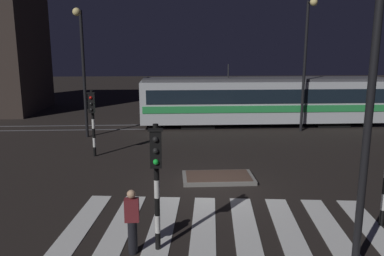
# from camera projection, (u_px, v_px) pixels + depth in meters

# --- Properties ---
(ground_plane) EXTENTS (120.00, 120.00, 0.00)m
(ground_plane) POSITION_uv_depth(u_px,v_px,m) (212.00, 188.00, 14.38)
(ground_plane) COLOR black
(rail_near) EXTENTS (80.00, 0.12, 0.03)m
(rail_near) POSITION_uv_depth(u_px,v_px,m) (194.00, 129.00, 25.01)
(rail_near) COLOR #59595E
(rail_near) RESTS_ON ground
(rail_far) EXTENTS (80.00, 0.12, 0.03)m
(rail_far) POSITION_uv_depth(u_px,v_px,m) (193.00, 124.00, 26.41)
(rail_far) COLOR #59595E
(rail_far) RESTS_ON ground
(crosswalk_zebra) EXTENTS (9.69, 5.61, 0.02)m
(crosswalk_zebra) POSITION_uv_depth(u_px,v_px,m) (225.00, 229.00, 11.08)
(crosswalk_zebra) COLOR silver
(crosswalk_zebra) RESTS_ON ground
(traffic_island) EXTENTS (2.83, 1.58, 0.18)m
(traffic_island) POSITION_uv_depth(u_px,v_px,m) (218.00, 178.00, 15.27)
(traffic_island) COLOR slate
(traffic_island) RESTS_ON ground
(traffic_light_corner_far_left) EXTENTS (0.36, 0.42, 3.22)m
(traffic_light_corner_far_left) POSITION_uv_depth(u_px,v_px,m) (92.00, 114.00, 18.12)
(traffic_light_corner_far_left) COLOR black
(traffic_light_corner_far_left) RESTS_ON ground
(traffic_light_kerb_mid_left) EXTENTS (0.36, 0.42, 3.34)m
(traffic_light_kerb_mid_left) POSITION_uv_depth(u_px,v_px,m) (156.00, 170.00, 9.45)
(traffic_light_kerb_mid_left) COLOR black
(traffic_light_kerb_mid_left) RESTS_ON ground
(street_lamp_trackside_right) EXTENTS (0.44, 1.21, 7.98)m
(street_lamp_trackside_right) POSITION_uv_depth(u_px,v_px,m) (307.00, 51.00, 23.12)
(street_lamp_trackside_right) COLOR black
(street_lamp_trackside_right) RESTS_ON ground
(street_lamp_near_kerb) EXTENTS (0.44, 1.21, 7.09)m
(street_lamp_near_kerb) POSITION_uv_depth(u_px,v_px,m) (379.00, 80.00, 8.05)
(street_lamp_near_kerb) COLOR black
(street_lamp_near_kerb) RESTS_ON ground
(street_lamp_trackside_left) EXTENTS (0.44, 1.21, 7.29)m
(street_lamp_trackside_left) POSITION_uv_depth(u_px,v_px,m) (82.00, 58.00, 21.54)
(street_lamp_trackside_left) COLOR black
(street_lamp_trackside_left) RESTS_ON ground
(tram) EXTENTS (16.63, 2.58, 4.15)m
(tram) POSITION_uv_depth(u_px,v_px,m) (264.00, 100.00, 25.62)
(tram) COLOR silver
(tram) RESTS_ON ground
(pedestrian_waiting_at_kerb) EXTENTS (0.36, 0.24, 1.71)m
(pedestrian_waiting_at_kerb) POSITION_uv_depth(u_px,v_px,m) (132.00, 221.00, 9.63)
(pedestrian_waiting_at_kerb) COLOR black
(pedestrian_waiting_at_kerb) RESTS_ON ground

